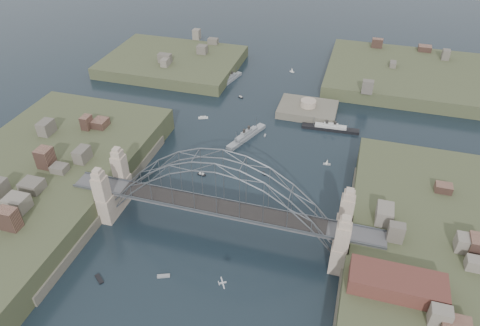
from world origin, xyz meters
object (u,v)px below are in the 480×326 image
object	(u,v)px
fort_island	(307,114)
naval_cruiser_near	(246,136)
ocean_liner	(330,128)
wharf_shed	(397,283)
naval_cruiser_far	(231,79)
bridge	(220,196)

from	to	relation	value
fort_island	naval_cruiser_near	bearing A→B (deg)	-126.57
fort_island	ocean_liner	world-z (taller)	fort_island
fort_island	wharf_shed	world-z (taller)	wharf_shed
fort_island	naval_cruiser_far	world-z (taller)	fort_island
bridge	ocean_liner	xyz separation A→B (m)	(22.05, 59.92, -11.54)
ocean_liner	fort_island	bearing A→B (deg)	134.91
fort_island	ocean_liner	size ratio (longest dim) A/B	1.06
bridge	naval_cruiser_far	xyz separation A→B (m)	(-24.86, 88.54, -11.50)
bridge	fort_island	distance (m)	72.14
naval_cruiser_near	fort_island	bearing A→B (deg)	53.43
wharf_shed	ocean_liner	world-z (taller)	wharf_shed
bridge	naval_cruiser_near	world-z (taller)	bridge
ocean_liner	naval_cruiser_near	bearing A→B (deg)	-153.45
fort_island	naval_cruiser_far	xyz separation A→B (m)	(-36.86, 18.54, 1.17)
wharf_shed	naval_cruiser_near	distance (m)	78.50
bridge	fort_island	size ratio (longest dim) A/B	3.82
fort_island	wharf_shed	xyz separation A→B (m)	(32.00, -84.00, 10.34)
bridge	naval_cruiser_far	world-z (taller)	bridge
wharf_shed	naval_cruiser_near	bearing A→B (deg)	129.70
bridge	naval_cruiser_far	distance (m)	92.68
ocean_liner	wharf_shed	bearing A→B (deg)	-73.46
naval_cruiser_near	naval_cruiser_far	bearing A→B (deg)	114.12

